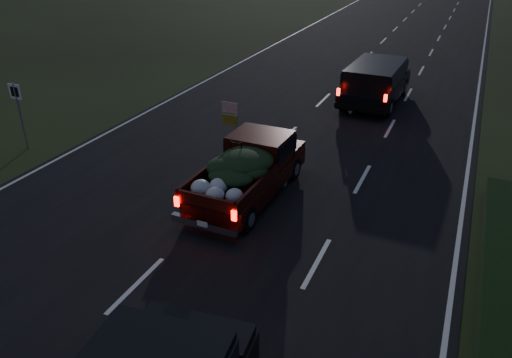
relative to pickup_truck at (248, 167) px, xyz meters
The scene contains 6 objects.
ground 5.14m from the pickup_truck, 96.91° to the right, with size 120.00×120.00×0.00m, color black.
road_asphalt 5.13m from the pickup_truck, 96.91° to the right, with size 14.00×120.00×0.02m, color black.
hedge_row 7.50m from the pickup_truck, 15.58° to the right, with size 1.00×10.00×0.60m, color black.
route_sign 9.13m from the pickup_truck, behind, with size 0.55×0.08×2.50m.
pickup_truck is the anchor object (origin of this frame).
lead_suv 10.65m from the pickup_truck, 81.01° to the left, with size 2.39×5.43×1.54m.
Camera 1 is at (6.25, -7.32, 7.48)m, focal length 35.00 mm.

